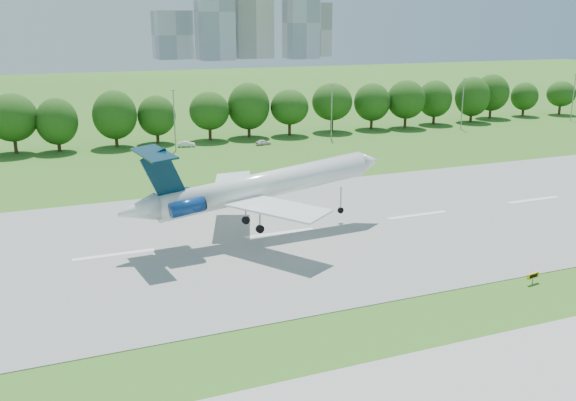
% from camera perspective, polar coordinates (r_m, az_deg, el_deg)
% --- Properties ---
extents(ground, '(600.00, 600.00, 0.00)m').
position_cam_1_polar(ground, '(70.17, 22.80, -6.78)').
color(ground, '#2D5B18').
rests_on(ground, ground).
extents(runway, '(400.00, 45.00, 0.08)m').
position_cam_1_polar(runway, '(88.25, 11.42, -1.30)').
color(runway, gray).
rests_on(runway, ground).
extents(tree_line, '(288.40, 8.40, 10.40)m').
position_cam_1_polar(tree_line, '(146.14, -3.20, 8.13)').
color(tree_line, '#382314').
rests_on(tree_line, ground).
extents(light_poles, '(175.90, 0.25, 12.19)m').
position_cam_1_polar(light_poles, '(135.95, -2.80, 7.63)').
color(light_poles, gray).
rests_on(light_poles, ground).
extents(skyline, '(127.00, 52.00, 80.00)m').
position_cam_1_polar(skyline, '(459.86, -3.81, 16.29)').
color(skyline, '#B2B2B7').
rests_on(skyline, ground).
extents(airliner, '(34.55, 24.93, 10.91)m').
position_cam_1_polar(airliner, '(76.12, -3.14, 1.23)').
color(airliner, white).
rests_on(airliner, ground).
extents(taxi_sign_left, '(1.62, 0.45, 1.14)m').
position_cam_1_polar(taxi_sign_left, '(68.83, 20.96, -6.27)').
color(taxi_sign_left, gray).
rests_on(taxi_sign_left, ground).
extents(service_vehicle_a, '(3.83, 2.16, 1.19)m').
position_cam_1_polar(service_vehicle_a, '(135.75, -9.02, 4.98)').
color(service_vehicle_a, white).
rests_on(service_vehicle_a, ground).
extents(service_vehicle_b, '(3.44, 1.64, 1.14)m').
position_cam_1_polar(service_vehicle_b, '(136.27, -2.20, 5.20)').
color(service_vehicle_b, silver).
rests_on(service_vehicle_b, ground).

